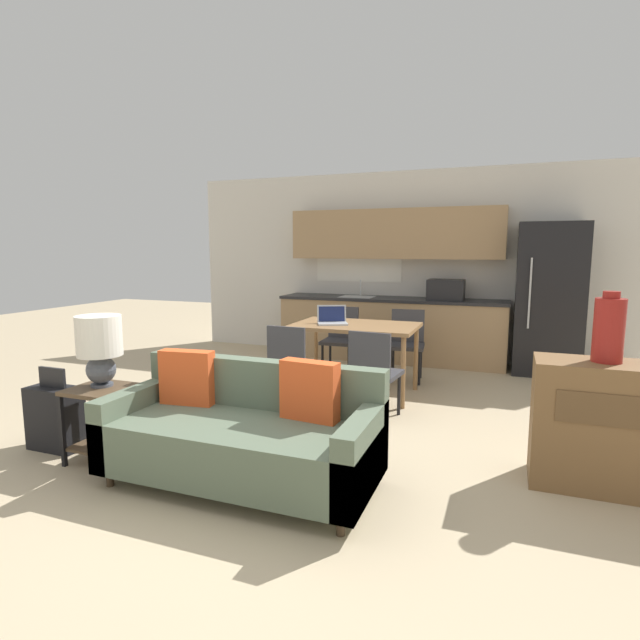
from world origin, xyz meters
TOP-DOWN VIEW (x-y plane):
  - ground_plane at (0.00, 0.00)m, footprint 20.00×20.00m
  - wall_back at (-0.01, 4.63)m, footprint 6.40×0.07m
  - kitchen_counter at (0.01, 4.33)m, footprint 3.21×0.65m
  - refrigerator at (2.05, 4.24)m, footprint 0.80×0.72m
  - dining_table at (0.02, 2.50)m, footprint 1.33×0.84m
  - couch at (-0.07, 0.19)m, footprint 1.84×0.80m
  - side_table at (-1.24, 0.10)m, footprint 0.42×0.42m
  - table_lamp at (-1.26, 0.14)m, footprint 0.33×0.33m
  - credenza at (2.40, 0.94)m, footprint 1.28×0.43m
  - vase at (2.19, 0.96)m, footprint 0.19×0.19m
  - dining_chair_far_left at (-0.41, 3.28)m, footprint 0.44×0.44m
  - dining_chair_near_left at (-0.41, 1.74)m, footprint 0.43×0.43m
  - dining_chair_near_right at (0.44, 1.71)m, footprint 0.46×0.46m
  - dining_chair_far_right at (0.44, 3.28)m, footprint 0.47×0.47m
  - laptop at (-0.23, 2.44)m, footprint 0.40×0.37m
  - suitcase at (-1.76, 0.14)m, footprint 0.43×0.22m

SIDE VIEW (x-z plane):
  - ground_plane at x=0.00m, z-range 0.00..0.00m
  - suitcase at x=-1.76m, z-range -0.07..0.59m
  - couch at x=-0.07m, z-range -0.09..0.77m
  - side_table at x=-1.24m, z-range 0.09..0.66m
  - credenza at x=2.40m, z-range 0.00..0.86m
  - dining_chair_far_left at x=-0.41m, z-range 0.05..0.90m
  - dining_chair_near_left at x=-0.41m, z-range 0.05..0.90m
  - dining_chair_near_right at x=0.44m, z-range 0.05..0.90m
  - dining_chair_far_right at x=0.44m, z-range 0.05..0.90m
  - dining_table at x=0.02m, z-range 0.31..1.09m
  - laptop at x=-0.23m, z-range 0.72..0.92m
  - kitchen_counter at x=0.01m, z-range -0.23..1.92m
  - table_lamp at x=-1.26m, z-range 0.62..1.15m
  - refrigerator at x=2.05m, z-range 0.00..1.92m
  - vase at x=2.19m, z-range 0.84..1.30m
  - wall_back at x=-0.01m, z-range 0.00..2.70m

